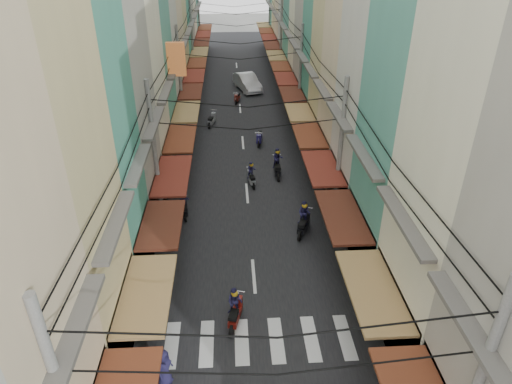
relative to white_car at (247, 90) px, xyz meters
name	(u,v)px	position (x,y,z in m)	size (l,w,h in m)	color
ground	(252,251)	(-0.93, -27.84, 0.00)	(160.00, 160.00, 0.00)	slate
road	(241,116)	(-0.93, -7.84, 0.01)	(10.00, 80.00, 0.02)	black
sidewalk_left	(168,117)	(-7.43, -7.84, 0.03)	(3.00, 80.00, 0.06)	gray
sidewalk_right	(312,114)	(5.57, -7.84, 0.03)	(3.00, 80.00, 0.06)	gray
crosswalk	(259,341)	(-0.93, -33.84, 0.03)	(7.55, 2.40, 0.01)	silver
building_row_left	(130,5)	(-8.85, -11.28, 9.78)	(7.80, 67.67, 23.70)	beige
building_row_right	(347,9)	(6.99, -11.40, 9.41)	(7.80, 68.98, 22.59)	teal
utility_poles	(241,54)	(-0.93, -12.83, 6.59)	(10.20, 66.13, 8.20)	gray
white_car	(247,90)	(0.00, 0.00, 0.00)	(5.80, 2.27, 2.05)	silver
bicycle	(405,265)	(6.57, -29.45, 0.00)	(0.63, 1.68, 1.16)	black
moving_scooters	(252,181)	(-0.55, -21.29, 0.55)	(7.08, 30.63, 2.00)	black
parked_scooters	(336,301)	(2.52, -32.27, 0.48)	(12.98, 12.68, 1.01)	black
pedestrians	(168,209)	(-5.45, -25.16, 1.03)	(14.01, 18.25, 2.16)	black
market_umbrella	(422,293)	(5.35, -33.88, 2.25)	(2.42, 2.42, 2.55)	#B2B2B7
traffic_sign	(356,202)	(4.51, -26.90, 2.18)	(0.10, 0.65, 2.99)	gray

